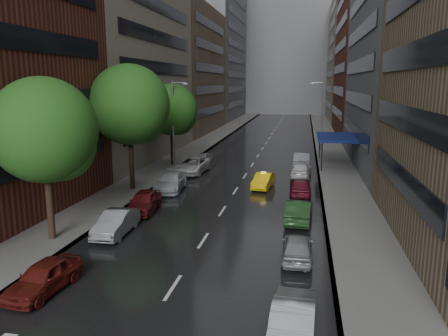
{
  "coord_description": "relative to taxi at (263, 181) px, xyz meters",
  "views": [
    {
      "loc": [
        5.53,
        -13.39,
        9.04
      ],
      "look_at": [
        0.0,
        16.66,
        3.0
      ],
      "focal_mm": 35.0,
      "sensor_mm": 36.0,
      "label": 1
    }
  ],
  "objects": [
    {
      "name": "building_far",
      "position": [
        -2.22,
        94.59,
        15.35
      ],
      "size": [
        40.0,
        14.0,
        32.0
      ],
      "primitive_type": "cube",
      "color": "slate",
      "rests_on": "ground"
    },
    {
      "name": "street_lamp_left",
      "position": [
        -9.94,
        6.59,
        4.24
      ],
      "size": [
        1.74,
        0.22,
        9.0
      ],
      "color": "gray",
      "rests_on": "sidewalk_left"
    },
    {
      "name": "taxi",
      "position": [
        0.0,
        0.0,
        0.0
      ],
      "size": [
        1.85,
        4.09,
        1.3
      ],
      "primitive_type": "imported",
      "rotation": [
        0.0,
        0.0,
        -0.12
      ],
      "color": "yellow",
      "rests_on": "ground"
    },
    {
      "name": "sidewalk_left",
      "position": [
        -11.22,
        26.59,
        -0.58
      ],
      "size": [
        4.0,
        140.0,
        0.15
      ],
      "primitive_type": "cube",
      "color": "gray",
      "rests_on": "ground"
    },
    {
      "name": "buildings_left",
      "position": [
        -17.22,
        35.38,
        15.34
      ],
      "size": [
        8.0,
        108.0,
        38.0
      ],
      "color": "maroon",
      "rests_on": "ground"
    },
    {
      "name": "sidewalk_right",
      "position": [
        6.78,
        26.59,
        -0.58
      ],
      "size": [
        4.0,
        140.0,
        0.15
      ],
      "primitive_type": "cube",
      "color": "gray",
      "rests_on": "ground"
    },
    {
      "name": "tree_far",
      "position": [
        -10.82,
        8.68,
        5.44
      ],
      "size": [
        5.59,
        5.59,
        8.9
      ],
      "color": "#382619",
      "rests_on": "ground"
    },
    {
      "name": "parked_cars_left",
      "position": [
        -7.62,
        -3.22,
        0.09
      ],
      "size": [
        3.0,
        34.4,
        1.59
      ],
      "color": "maroon",
      "rests_on": "ground"
    },
    {
      "name": "tree_mid",
      "position": [
        -10.82,
        -2.82,
        6.56
      ],
      "size": [
        6.6,
        6.6,
        10.52
      ],
      "color": "#382619",
      "rests_on": "ground"
    },
    {
      "name": "street_lamp_right",
      "position": [
        5.5,
        21.59,
        4.24
      ],
      "size": [
        1.74,
        0.22,
        9.0
      ],
      "color": "gray",
      "rests_on": "sidewalk_right"
    },
    {
      "name": "tree_near",
      "position": [
        -10.82,
        -15.0,
        5.76
      ],
      "size": [
        5.88,
        5.88,
        9.37
      ],
      "color": "#382619",
      "rests_on": "ground"
    },
    {
      "name": "buildings_right",
      "position": [
        12.78,
        33.29,
        14.38
      ],
      "size": [
        8.05,
        109.1,
        36.0
      ],
      "color": "#937A5B",
      "rests_on": "ground"
    },
    {
      "name": "road",
      "position": [
        -2.22,
        26.59,
        -0.65
      ],
      "size": [
        14.0,
        140.0,
        0.01
      ],
      "primitive_type": "cube",
      "color": "black",
      "rests_on": "ground"
    },
    {
      "name": "parked_cars_right",
      "position": [
        3.18,
        -4.02,
        0.09
      ],
      "size": [
        2.16,
        37.19,
        1.57
      ],
      "color": "#A2A3A8",
      "rests_on": "ground"
    },
    {
      "name": "awning",
      "position": [
        6.77,
        11.59,
        2.48
      ],
      "size": [
        4.0,
        8.0,
        3.12
      ],
      "color": "navy",
      "rests_on": "sidewalk_right"
    }
  ]
}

